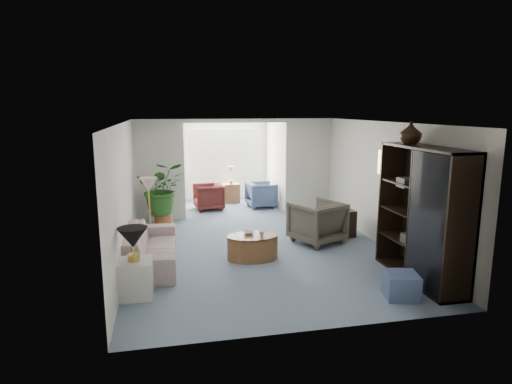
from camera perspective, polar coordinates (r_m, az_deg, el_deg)
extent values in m
plane|color=gray|center=(8.46, 0.85, -8.10)|extent=(6.00, 6.00, 0.00)
plane|color=gray|center=(12.34, -3.38, -2.00)|extent=(2.60, 2.60, 0.00)
cube|color=white|center=(10.90, -12.51, 2.72)|extent=(1.20, 0.12, 2.50)
cube|color=white|center=(11.50, 6.80, 3.33)|extent=(1.20, 0.12, 2.50)
cube|color=white|center=(10.94, -2.65, 9.31)|extent=(2.60, 0.12, 0.10)
cube|color=white|center=(13.16, -4.16, 4.99)|extent=(2.20, 0.02, 1.50)
cube|color=white|center=(13.13, -4.14, 4.98)|extent=(2.20, 0.02, 1.50)
cube|color=#B2A28F|center=(8.85, 16.80, 3.60)|extent=(0.04, 0.50, 0.40)
imported|color=beige|center=(8.05, -13.61, -6.99)|extent=(0.92, 2.24, 0.65)
cube|color=silver|center=(6.80, -15.58, -10.87)|extent=(0.52, 0.52, 0.56)
cone|color=black|center=(6.60, -15.86, -5.78)|extent=(0.44, 0.44, 0.30)
cone|color=beige|center=(9.01, -13.90, 0.98)|extent=(0.36, 0.36, 0.28)
cylinder|color=#966036|center=(8.13, -0.45, -7.22)|extent=(1.01, 1.01, 0.45)
imported|color=silver|center=(8.14, -0.94, -5.36)|extent=(0.22, 0.22, 0.05)
imported|color=beige|center=(7.98, 0.75, -5.55)|extent=(0.10, 0.10, 0.08)
imported|color=#5F594B|center=(9.13, 8.00, -3.92)|extent=(1.23, 1.25, 0.87)
cube|color=black|center=(9.69, 11.28, -4.03)|extent=(0.51, 0.42, 0.58)
cube|color=black|center=(7.46, 20.98, -2.76)|extent=(0.52, 1.96, 2.17)
imported|color=black|center=(7.70, 19.61, 7.34)|extent=(0.36, 0.36, 0.37)
cube|color=slate|center=(6.90, 18.48, -11.54)|extent=(0.56, 0.56, 0.37)
cylinder|color=#A3582F|center=(10.51, -12.05, -3.62)|extent=(0.40, 0.40, 0.32)
imported|color=#285D1F|center=(10.35, -12.22, 0.52)|extent=(1.10, 0.95, 1.22)
imported|color=slate|center=(12.28, 0.71, -0.35)|extent=(0.84, 0.82, 0.71)
imported|color=#571E1E|center=(12.05, -6.26, -0.64)|extent=(0.84, 0.82, 0.71)
cube|color=#966036|center=(12.88, -3.28, -0.15)|extent=(0.49, 0.40, 0.57)
cube|color=#4E4B4A|center=(7.66, 19.33, 1.17)|extent=(0.30, 0.26, 0.16)
cube|color=black|center=(7.15, 22.55, -7.16)|extent=(0.30, 0.26, 0.16)
cube|color=#413E3C|center=(7.23, 21.69, -3.19)|extent=(0.30, 0.26, 0.16)
cube|color=#3B3835|center=(7.66, 19.83, -5.78)|extent=(0.30, 0.26, 0.16)
cube|color=#2E2824|center=(7.03, 22.56, 0.11)|extent=(0.30, 0.26, 0.16)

